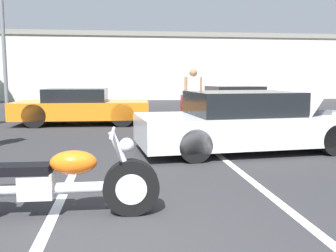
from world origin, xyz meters
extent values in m
cube|color=white|center=(-0.50, 1.84, 0.00)|extent=(0.12, 5.78, 0.01)
cube|color=white|center=(2.15, 1.84, 0.00)|extent=(0.12, 5.78, 0.01)
cube|color=beige|center=(0.00, 23.54, 2.20)|extent=(32.00, 4.00, 4.40)
cube|color=gray|center=(0.00, 23.54, 4.25)|extent=(32.00, 4.20, 0.30)
cylinder|color=slate|center=(-4.99, 15.41, 3.26)|extent=(0.18, 0.18, 6.53)
cylinder|color=black|center=(0.36, 1.12, 0.31)|extent=(0.62, 0.18, 0.62)
cylinder|color=silver|center=(0.36, 1.12, 0.31)|extent=(0.35, 0.18, 0.34)
cylinder|color=silver|center=(-0.52, 1.15, 0.33)|extent=(1.50, 0.16, 0.12)
cube|color=silver|center=(-0.65, 1.15, 0.37)|extent=(0.37, 0.25, 0.28)
ellipsoid|color=orange|center=(-0.26, 1.14, 0.61)|extent=(0.51, 0.29, 0.26)
cube|color=black|center=(-0.78, 1.15, 0.55)|extent=(0.58, 0.27, 0.10)
cylinder|color=silver|center=(0.27, 1.13, 0.63)|extent=(0.31, 0.08, 0.62)
cylinder|color=silver|center=(0.16, 1.13, 0.93)|extent=(0.05, 0.70, 0.04)
sphere|color=silver|center=(0.31, 1.13, 0.79)|extent=(0.16, 0.16, 0.16)
cylinder|color=silver|center=(-0.91, 1.27, 0.27)|extent=(1.14, 0.12, 0.09)
cube|color=silver|center=(2.89, 4.46, 0.46)|extent=(4.71, 2.24, 0.59)
cube|color=black|center=(2.71, 4.45, 0.99)|extent=(2.20, 1.82, 0.47)
cylinder|color=black|center=(4.37, 3.80, 0.31)|extent=(0.63, 0.28, 0.61)
cylinder|color=black|center=(4.22, 5.39, 0.31)|extent=(0.63, 0.28, 0.61)
cylinder|color=black|center=(1.55, 3.53, 0.31)|extent=(0.63, 0.28, 0.61)
cylinder|color=black|center=(1.41, 5.13, 0.31)|extent=(0.63, 0.28, 0.61)
cube|color=silver|center=(4.18, 4.58, 1.41)|extent=(1.10, 1.75, 1.33)
cube|color=#4C4C51|center=(4.14, 4.58, 0.72)|extent=(0.69, 1.05, 0.28)
cube|color=red|center=(4.70, 10.81, 0.49)|extent=(4.18, 2.17, 0.65)
cube|color=black|center=(4.54, 10.80, 0.99)|extent=(1.94, 1.82, 0.35)
cylinder|color=black|center=(6.02, 10.08, 0.30)|extent=(0.62, 0.26, 0.61)
cylinder|color=black|center=(5.89, 11.73, 0.30)|extent=(0.62, 0.26, 0.61)
cylinder|color=black|center=(3.51, 9.89, 0.30)|extent=(0.62, 0.26, 0.61)
cylinder|color=black|center=(3.39, 11.55, 0.30)|extent=(0.62, 0.26, 0.61)
cube|color=orange|center=(-0.96, 9.41, 0.47)|extent=(4.28, 2.04, 0.54)
cube|color=black|center=(-1.12, 9.42, 0.94)|extent=(1.96, 1.77, 0.41)
cylinder|color=black|center=(0.32, 8.53, 0.36)|extent=(0.73, 0.25, 0.72)
cylinder|color=black|center=(0.38, 10.19, 0.36)|extent=(0.73, 0.25, 0.72)
cylinder|color=black|center=(-2.29, 8.63, 0.36)|extent=(0.73, 0.25, 0.72)
cylinder|color=black|center=(-2.23, 10.29, 0.36)|extent=(0.73, 0.25, 0.72)
cylinder|color=#333338|center=(2.28, 7.90, 0.42)|extent=(0.12, 0.12, 0.85)
cylinder|color=#333338|center=(2.48, 7.90, 0.42)|extent=(0.12, 0.12, 0.85)
cube|color=white|center=(2.38, 7.90, 1.18)|extent=(0.36, 0.20, 0.67)
cylinder|color=#9E704C|center=(2.16, 7.90, 1.22)|extent=(0.08, 0.08, 0.60)
cylinder|color=#9E704C|center=(2.60, 7.90, 1.22)|extent=(0.08, 0.08, 0.60)
sphere|color=#9E704C|center=(2.38, 7.90, 1.63)|extent=(0.23, 0.23, 0.23)
camera|label=1|loc=(0.25, -2.89, 1.52)|focal=40.00mm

